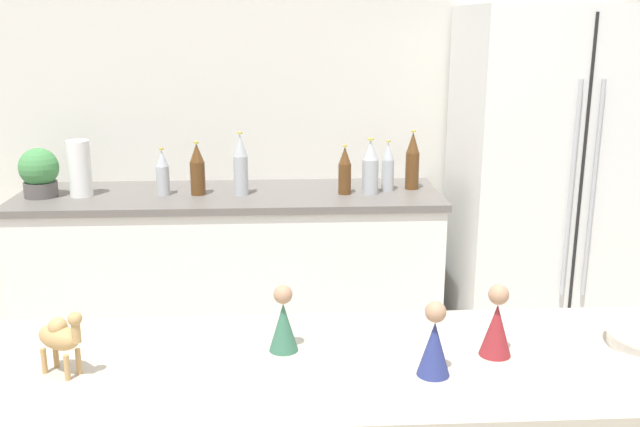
{
  "coord_description": "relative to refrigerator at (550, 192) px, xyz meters",
  "views": [
    {
      "loc": [
        -0.22,
        -1.08,
        1.72
      ],
      "look_at": [
        -0.08,
        1.36,
        1.06
      ],
      "focal_mm": 40.0,
      "sensor_mm": 36.0,
      "label": 1
    }
  ],
  "objects": [
    {
      "name": "wall_back",
      "position": [
        -1.13,
        0.4,
        0.37
      ],
      "size": [
        8.0,
        0.06,
        2.55
      ],
      "color": "silver",
      "rests_on": "ground_plane"
    },
    {
      "name": "back_counter",
      "position": [
        -1.6,
        0.07,
        -0.45
      ],
      "size": [
        2.1,
        0.63,
        0.9
      ],
      "color": "white",
      "rests_on": "ground_plane"
    },
    {
      "name": "refrigerator",
      "position": [
        0.0,
        0.0,
        0.0
      ],
      "size": [
        0.91,
        0.73,
        1.8
      ],
      "color": "white",
      "rests_on": "ground_plane"
    },
    {
      "name": "potted_plant",
      "position": [
        -2.52,
        0.04,
        0.12
      ],
      "size": [
        0.19,
        0.19,
        0.24
      ],
      "color": "#595451",
      "rests_on": "back_counter"
    },
    {
      "name": "paper_towel_roll",
      "position": [
        -2.32,
        0.04,
        0.14
      ],
      "size": [
        0.11,
        0.11,
        0.27
      ],
      "color": "white",
      "rests_on": "back_counter"
    },
    {
      "name": "back_bottle_0",
      "position": [
        -0.91,
        0.02,
        0.13
      ],
      "size": [
        0.08,
        0.08,
        0.28
      ],
      "color": "#B2B7BC",
      "rests_on": "back_counter"
    },
    {
      "name": "back_bottle_1",
      "position": [
        -0.81,
        0.08,
        0.12
      ],
      "size": [
        0.06,
        0.06,
        0.26
      ],
      "color": "#B2B7BC",
      "rests_on": "back_counter"
    },
    {
      "name": "back_bottle_2",
      "position": [
        -1.03,
        0.02,
        0.12
      ],
      "size": [
        0.06,
        0.06,
        0.24
      ],
      "color": "brown",
      "rests_on": "back_counter"
    },
    {
      "name": "back_bottle_3",
      "position": [
        -1.93,
        0.04,
        0.11
      ],
      "size": [
        0.06,
        0.06,
        0.23
      ],
      "color": "#B2B7BC",
      "rests_on": "back_counter"
    },
    {
      "name": "back_bottle_4",
      "position": [
        -1.54,
        0.03,
        0.15
      ],
      "size": [
        0.07,
        0.07,
        0.31
      ],
      "color": "#B2B7BC",
      "rests_on": "back_counter"
    },
    {
      "name": "back_bottle_5",
      "position": [
        -0.68,
        0.11,
        0.14
      ],
      "size": [
        0.07,
        0.07,
        0.3
      ],
      "color": "brown",
      "rests_on": "back_counter"
    },
    {
      "name": "back_bottle_6",
      "position": [
        -1.76,
        0.04,
        0.12
      ],
      "size": [
        0.07,
        0.07,
        0.26
      ],
      "color": "brown",
      "rests_on": "back_counter"
    },
    {
      "name": "camel_figurine",
      "position": [
        -1.81,
        -2.03,
        0.19
      ],
      "size": [
        0.12,
        0.1,
        0.15
      ],
      "color": "tan",
      "rests_on": "bar_counter"
    },
    {
      "name": "wise_man_figurine_blue",
      "position": [
        -0.88,
        -1.99,
        0.18
      ],
      "size": [
        0.07,
        0.07,
        0.16
      ],
      "color": "maroon",
      "rests_on": "bar_counter"
    },
    {
      "name": "wise_man_figurine_crimson",
      "position": [
        -1.03,
        -2.07,
        0.18
      ],
      "size": [
        0.07,
        0.07,
        0.16
      ],
      "color": "navy",
      "rests_on": "bar_counter"
    },
    {
      "name": "wise_man_figurine_purple",
      "position": [
        -1.35,
        -1.94,
        0.17
      ],
      "size": [
        0.07,
        0.07,
        0.15
      ],
      "color": "#33664C",
      "rests_on": "bar_counter"
    }
  ]
}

